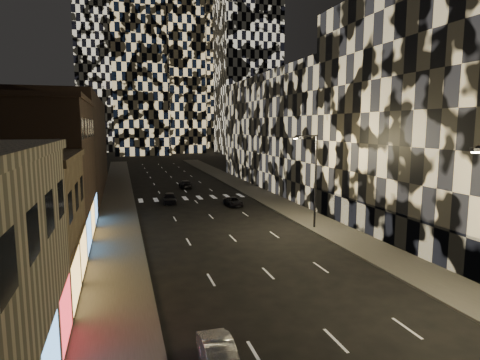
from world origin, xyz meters
TOP-DOWN VIEW (x-y plane):
  - sidewalk_left at (-10.00, 50.00)m, footprint 4.00×120.00m
  - sidewalk_right at (10.00, 50.00)m, footprint 4.00×120.00m
  - curb_left at (-7.90, 50.00)m, footprint 0.20×120.00m
  - curb_right at (7.90, 50.00)m, footprint 0.20×120.00m
  - retail_brown at (-17.00, 33.50)m, footprint 10.00×15.00m
  - retail_filler_left at (-17.00, 60.00)m, footprint 10.00×40.00m
  - midrise_right at (20.00, 24.50)m, footprint 16.00×25.00m
  - midrise_base at (12.30, 24.50)m, footprint 0.60×25.00m
  - midrise_filler_right at (20.00, 57.00)m, footprint 16.00×40.00m
  - tower_right_mid at (35.00, 135.00)m, footprint 20.00×20.00m
  - tower_center_low at (-2.00, 140.00)m, footprint 18.00×18.00m
  - streetlight_far at (8.35, 30.00)m, footprint 2.55×0.25m
  - car_silver_parked at (-5.80, 10.29)m, footprint 1.30×3.70m
  - car_dark_midlane at (-3.44, 47.04)m, footprint 1.95×4.14m
  - car_dark_oncoming at (0.50, 59.26)m, footprint 1.76×4.28m
  - car_dark_rightlane at (4.00, 42.98)m, footprint 1.80×3.88m

SIDE VIEW (x-z plane):
  - sidewalk_left at x=-10.00m, z-range 0.00..0.15m
  - sidewalk_right at x=10.00m, z-range 0.00..0.15m
  - curb_left at x=-7.90m, z-range 0.00..0.15m
  - curb_right at x=7.90m, z-range 0.00..0.15m
  - car_dark_rightlane at x=4.00m, z-range 0.00..1.08m
  - car_silver_parked at x=-5.80m, z-range 0.00..1.22m
  - car_dark_oncoming at x=0.50m, z-range 0.00..1.24m
  - car_dark_midlane at x=-3.44m, z-range 0.00..1.37m
  - midrise_base at x=12.30m, z-range 0.00..3.00m
  - streetlight_far at x=8.35m, z-range 0.85..9.85m
  - retail_brown at x=-17.00m, z-range 0.00..12.00m
  - retail_filler_left at x=-17.00m, z-range 0.00..14.00m
  - midrise_filler_right at x=20.00m, z-range 0.00..18.00m
  - midrise_right at x=20.00m, z-range 0.00..22.00m
  - tower_center_low at x=-2.00m, z-range 0.00..95.00m
  - tower_right_mid at x=35.00m, z-range 0.00..100.00m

